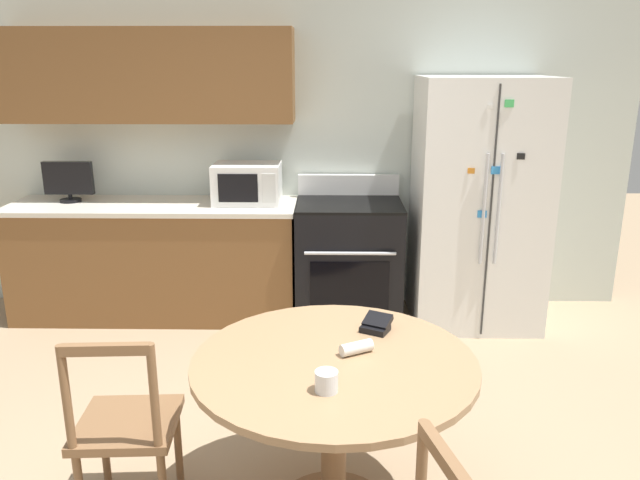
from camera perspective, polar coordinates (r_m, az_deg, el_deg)
The scene contains 11 objects.
back_wall at distance 4.96m, azimuth -5.34°, elevation 10.24°, with size 5.20×0.44×2.60m.
kitchen_counter at distance 5.03m, azimuth -14.71°, elevation -1.75°, with size 2.18×0.64×0.90m.
refrigerator at distance 4.78m, azimuth 14.26°, elevation 3.20°, with size 0.93×0.75×1.84m.
oven_range at distance 4.82m, azimuth 2.62°, elevation -1.80°, with size 0.80×0.68×1.08m.
microwave at distance 4.78m, azimuth -6.66°, elevation 5.17°, with size 0.50×0.37×0.30m.
countertop_tv at distance 5.15m, azimuth -22.01°, elevation 5.09°, with size 0.37×0.16×0.31m.
dining_table at distance 2.71m, azimuth 1.29°, elevation -13.66°, with size 1.19×1.19×0.76m.
dining_chair_left at distance 2.93m, azimuth -17.31°, elevation -15.98°, with size 0.44×0.44×0.90m.
candle_glass at distance 2.39m, azimuth 0.59°, elevation -12.91°, with size 0.09×0.09×0.08m.
folded_napkin at distance 2.68m, azimuth 3.35°, elevation -9.81°, with size 0.15×0.11×0.05m.
wallet at distance 2.90m, azimuth 5.17°, elevation -7.73°, with size 0.16×0.17×0.07m.
Camera 1 is at (0.23, -2.32, 1.96)m, focal length 35.00 mm.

